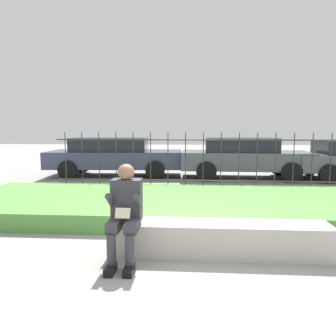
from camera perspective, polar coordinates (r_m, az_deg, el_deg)
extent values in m
plane|color=gray|center=(4.58, 4.84, -14.79)|extent=(60.00, 60.00, 0.00)
cube|color=#B7B2A3|center=(4.52, 8.79, -12.15)|extent=(2.91, 0.50, 0.45)
cube|color=gray|center=(4.58, 8.75, -14.31)|extent=(2.79, 0.46, 0.08)
cube|color=black|center=(4.08, -10.00, -17.03)|extent=(0.11, 0.26, 0.09)
cylinder|color=#38383D|center=(4.05, -9.85, -13.80)|extent=(0.11, 0.11, 0.36)
cube|color=#38383D|center=(4.17, -9.21, -9.73)|extent=(0.15, 0.42, 0.13)
cube|color=black|center=(4.03, -6.82, -17.26)|extent=(0.11, 0.26, 0.09)
cylinder|color=#38383D|center=(4.00, -6.70, -13.99)|extent=(0.11, 0.11, 0.36)
cube|color=#38383D|center=(4.12, -6.19, -9.86)|extent=(0.15, 0.42, 0.13)
cube|color=#333338|center=(4.27, -7.19, -5.53)|extent=(0.38, 0.24, 0.54)
sphere|color=#8C664C|center=(4.19, -7.32, -0.71)|extent=(0.21, 0.21, 0.21)
cylinder|color=#333338|center=(4.15, -9.95, -5.66)|extent=(0.08, 0.29, 0.24)
cylinder|color=#333338|center=(4.08, -5.27, -5.79)|extent=(0.08, 0.29, 0.24)
cube|color=beige|center=(4.05, -7.89, -7.83)|extent=(0.18, 0.09, 0.13)
cube|color=#569342|center=(6.64, 4.66, -6.48)|extent=(9.42, 3.00, 0.32)
cylinder|color=#332D28|center=(8.71, 4.57, -2.19)|extent=(7.42, 0.03, 0.03)
cylinder|color=#332D28|center=(8.61, 4.63, 4.91)|extent=(7.42, 0.03, 0.03)
cylinder|color=#332D28|center=(9.30, -17.37, 1.04)|extent=(0.02, 0.02, 1.59)
cylinder|color=#332D28|center=(9.14, -14.67, 1.04)|extent=(0.02, 0.02, 1.59)
cylinder|color=#332D28|center=(9.00, -11.87, 1.03)|extent=(0.02, 0.02, 1.59)
cylinder|color=#332D28|center=(8.89, -9.00, 1.01)|extent=(0.02, 0.02, 1.59)
cylinder|color=#332D28|center=(8.79, -6.05, 1.00)|extent=(0.02, 0.02, 1.59)
cylinder|color=#332D28|center=(8.72, -3.05, 0.98)|extent=(0.02, 0.02, 1.59)
cylinder|color=#332D28|center=(8.67, -0.01, 0.96)|extent=(0.02, 0.02, 1.59)
cylinder|color=#332D28|center=(8.65, 3.06, 0.93)|extent=(0.02, 0.02, 1.59)
cylinder|color=#332D28|center=(8.66, 6.13, 0.90)|extent=(0.02, 0.02, 1.59)
cylinder|color=#332D28|center=(8.68, 9.19, 0.87)|extent=(0.02, 0.02, 1.59)
cylinder|color=#332D28|center=(8.74, 12.23, 0.84)|extent=(0.02, 0.02, 1.59)
cylinder|color=#332D28|center=(8.81, 15.21, 0.81)|extent=(0.02, 0.02, 1.59)
cylinder|color=#332D28|center=(8.91, 18.14, 0.77)|extent=(0.02, 0.02, 1.59)
cylinder|color=#332D28|center=(9.04, 21.00, 0.73)|extent=(0.02, 0.02, 1.59)
cylinder|color=#332D28|center=(9.18, 23.77, 0.70)|extent=(0.02, 0.02, 1.59)
cylinder|color=#332D28|center=(9.35, 26.45, 0.66)|extent=(0.02, 0.02, 1.59)
cube|color=#383D56|center=(11.83, -9.07, 1.56)|extent=(4.78, 2.10, 0.58)
cube|color=black|center=(11.82, -10.02, 4.09)|extent=(2.67, 1.75, 0.47)
cylinder|color=black|center=(10.81, -2.26, -0.39)|extent=(0.65, 0.24, 0.64)
cylinder|color=black|center=(12.58, -1.83, 0.64)|extent=(0.65, 0.24, 0.64)
cylinder|color=black|center=(11.34, -17.06, -0.35)|extent=(0.65, 0.24, 0.64)
cylinder|color=black|center=(13.04, -14.67, 0.64)|extent=(0.65, 0.24, 0.64)
cube|color=#4C5156|center=(11.45, 13.26, 1.34)|extent=(4.31, 1.86, 0.59)
cube|color=black|center=(11.39, 12.48, 3.99)|extent=(2.38, 1.61, 0.47)
cylinder|color=black|center=(10.90, 20.73, -0.76)|extent=(0.65, 0.22, 0.65)
cylinder|color=black|center=(12.56, 18.69, 0.29)|extent=(0.65, 0.22, 0.65)
cylinder|color=black|center=(10.52, 6.69, -0.62)|extent=(0.65, 0.22, 0.65)
cylinder|color=black|center=(12.23, 6.53, 0.44)|extent=(0.65, 0.22, 0.65)
cylinder|color=black|center=(11.20, 26.22, -0.93)|extent=(0.61, 0.21, 0.61)
cylinder|color=black|center=(12.87, 23.35, 0.15)|extent=(0.61, 0.21, 0.61)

